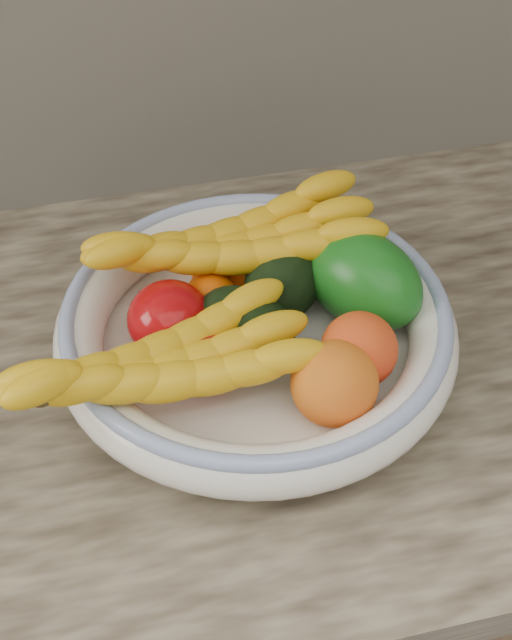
% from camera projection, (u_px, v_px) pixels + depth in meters
% --- Properties ---
extents(kitchen_counter, '(2.44, 0.66, 1.40)m').
position_uv_depth(kitchen_counter, '(252.00, 569.00, 1.22)').
color(kitchen_counter, brown).
rests_on(kitchen_counter, ground).
extents(fruit_bowl, '(0.39, 0.39, 0.08)m').
position_uv_depth(fruit_bowl, '(256.00, 329.00, 0.86)').
color(fruit_bowl, white).
rests_on(fruit_bowl, kitchen_counter).
extents(clementine_back_left, '(0.06, 0.06, 0.05)m').
position_uv_depth(clementine_back_left, '(217.00, 265.00, 0.92)').
color(clementine_back_left, '#F05D05').
rests_on(clementine_back_left, fruit_bowl).
extents(clementine_back_right, '(0.07, 0.07, 0.05)m').
position_uv_depth(clementine_back_right, '(259.00, 259.00, 0.93)').
color(clementine_back_right, orange).
rests_on(clementine_back_right, fruit_bowl).
extents(clementine_back_mid, '(0.06, 0.06, 0.05)m').
position_uv_depth(clementine_back_mid, '(247.00, 272.00, 0.91)').
color(clementine_back_mid, '#E54E04').
rests_on(clementine_back_mid, fruit_bowl).
extents(clementine_extra, '(0.05, 0.05, 0.05)m').
position_uv_depth(clementine_extra, '(211.00, 296.00, 0.89)').
color(clementine_extra, '#F26005').
rests_on(clementine_extra, fruit_bowl).
extents(tomato_left, '(0.10, 0.10, 0.07)m').
position_uv_depth(tomato_left, '(170.00, 319.00, 0.85)').
color(tomato_left, '#A9080C').
rests_on(tomato_left, fruit_bowl).
extents(tomato_near_left, '(0.09, 0.09, 0.07)m').
position_uv_depth(tomato_near_left, '(194.00, 356.00, 0.82)').
color(tomato_near_left, '#A4170A').
rests_on(tomato_near_left, fruit_bowl).
extents(avocado_center, '(0.12, 0.12, 0.07)m').
position_uv_depth(avocado_center, '(246.00, 325.00, 0.84)').
color(avocado_center, black).
rests_on(avocado_center, fruit_bowl).
extents(avocado_right, '(0.13, 0.14, 0.08)m').
position_uv_depth(avocado_right, '(285.00, 278.00, 0.89)').
color(avocado_right, black).
rests_on(avocado_right, fruit_bowl).
extents(green_mango, '(0.16, 0.17, 0.12)m').
position_uv_depth(green_mango, '(362.00, 279.00, 0.87)').
color(green_mango, '#105812').
rests_on(green_mango, fruit_bowl).
extents(peach_front, '(0.09, 0.09, 0.08)m').
position_uv_depth(peach_front, '(335.00, 384.00, 0.79)').
color(peach_front, orange).
rests_on(peach_front, fruit_bowl).
extents(peach_right, '(0.09, 0.09, 0.07)m').
position_uv_depth(peach_right, '(359.00, 350.00, 0.81)').
color(peach_right, orange).
rests_on(peach_right, fruit_bowl).
extents(banana_bunch_back, '(0.32, 0.13, 0.09)m').
position_uv_depth(banana_bunch_back, '(232.00, 250.00, 0.89)').
color(banana_bunch_back, '#ECB213').
rests_on(banana_bunch_back, fruit_bowl).
extents(banana_bunch_front, '(0.31, 0.17, 0.08)m').
position_uv_depth(banana_bunch_front, '(162.00, 371.00, 0.78)').
color(banana_bunch_front, yellow).
rests_on(banana_bunch_front, fruit_bowl).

